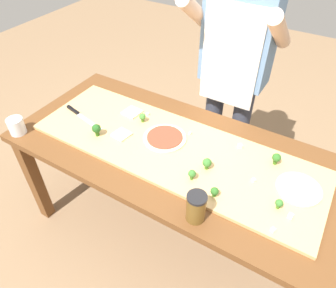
# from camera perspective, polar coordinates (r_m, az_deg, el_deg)

# --- Properties ---
(ground_plane) EXTENTS (8.00, 8.00, 0.00)m
(ground_plane) POSITION_cam_1_polar(r_m,az_deg,el_deg) (2.28, 1.42, -15.28)
(ground_plane) COLOR #896B4C
(prep_table) EXTENTS (1.87, 0.83, 0.76)m
(prep_table) POSITION_cam_1_polar(r_m,az_deg,el_deg) (1.76, 1.78, -3.33)
(prep_table) COLOR brown
(prep_table) RESTS_ON ground
(cutting_board) EXTENTS (1.59, 0.53, 0.02)m
(cutting_board) POSITION_cam_1_polar(r_m,az_deg,el_deg) (1.69, 1.00, -0.86)
(cutting_board) COLOR tan
(cutting_board) RESTS_ON prep_table
(chefs_knife) EXTENTS (0.33, 0.09, 0.02)m
(chefs_knife) POSITION_cam_1_polar(r_m,az_deg,el_deg) (1.98, -15.82, 5.20)
(chefs_knife) COLOR #B7BABF
(chefs_knife) RESTS_ON cutting_board
(pizza_whole_white_garlic) EXTENTS (0.21, 0.21, 0.02)m
(pizza_whole_white_garlic) POSITION_cam_1_polar(r_m,az_deg,el_deg) (1.60, 22.58, -7.46)
(pizza_whole_white_garlic) COLOR beige
(pizza_whole_white_garlic) RESTS_ON cutting_board
(pizza_whole_tomato_red) EXTENTS (0.24, 0.24, 0.02)m
(pizza_whole_tomato_red) POSITION_cam_1_polar(r_m,az_deg,el_deg) (1.74, -0.59, 1.14)
(pizza_whole_tomato_red) COLOR beige
(pizza_whole_tomato_red) RESTS_ON cutting_board
(pizza_slice_near_left) EXTENTS (0.11, 0.11, 0.01)m
(pizza_slice_near_left) POSITION_cam_1_polar(r_m,az_deg,el_deg) (1.94, -6.53, 5.70)
(pizza_slice_near_left) COLOR beige
(pizza_slice_near_left) RESTS_ON cutting_board
(pizza_slice_near_right) EXTENTS (0.10, 0.10, 0.01)m
(pizza_slice_near_right) POSITION_cam_1_polar(r_m,az_deg,el_deg) (1.78, -8.41, 1.70)
(pizza_slice_near_right) COLOR beige
(pizza_slice_near_right) RESTS_ON cutting_board
(broccoli_floret_front_left) EXTENTS (0.03, 0.03, 0.05)m
(broccoli_floret_front_left) POSITION_cam_1_polar(r_m,az_deg,el_deg) (1.48, 19.46, -10.09)
(broccoli_floret_front_left) COLOR #3F7220
(broccoli_floret_front_left) RESTS_ON cutting_board
(broccoli_floret_front_mid) EXTENTS (0.05, 0.05, 0.07)m
(broccoli_floret_front_mid) POSITION_cam_1_polar(r_m,az_deg,el_deg) (1.78, -12.81, 2.66)
(broccoli_floret_front_mid) COLOR #2C5915
(broccoli_floret_front_mid) RESTS_ON cutting_board
(broccoli_floret_back_mid) EXTENTS (0.05, 0.05, 0.06)m
(broccoli_floret_back_mid) POSITION_cam_1_polar(r_m,az_deg,el_deg) (1.56, 7.07, -3.44)
(broccoli_floret_back_mid) COLOR #3F7220
(broccoli_floret_back_mid) RESTS_ON cutting_board
(broccoli_floret_front_right) EXTENTS (0.04, 0.04, 0.06)m
(broccoli_floret_front_right) POSITION_cam_1_polar(r_m,az_deg,el_deg) (1.66, 19.02, -2.41)
(broccoli_floret_front_right) COLOR #366618
(broccoli_floret_front_right) RESTS_ON cutting_board
(broccoli_floret_center_right) EXTENTS (0.04, 0.04, 0.06)m
(broccoli_floret_center_right) POSITION_cam_1_polar(r_m,az_deg,el_deg) (1.51, 4.37, -5.44)
(broccoli_floret_center_right) COLOR #3F7220
(broccoli_floret_center_right) RESTS_ON cutting_board
(broccoli_floret_back_right) EXTENTS (0.04, 0.04, 0.05)m
(broccoli_floret_back_right) POSITION_cam_1_polar(r_m,az_deg,el_deg) (1.45, 8.42, -8.51)
(broccoli_floret_back_right) COLOR #366618
(broccoli_floret_back_right) RESTS_ON cutting_board
(broccoli_floret_center_left) EXTENTS (0.04, 0.04, 0.06)m
(broccoli_floret_center_left) POSITION_cam_1_polar(r_m,az_deg,el_deg) (1.85, -4.64, 4.89)
(broccoli_floret_center_left) COLOR #487A23
(broccoli_floret_center_left) RESTS_ON cutting_board
(cheese_crumble_a) EXTENTS (0.02, 0.02, 0.02)m
(cheese_crumble_a) POSITION_cam_1_polar(r_m,az_deg,el_deg) (1.48, 21.27, -12.05)
(cheese_crumble_a) COLOR white
(cheese_crumble_a) RESTS_ON cutting_board
(cheese_crumble_b) EXTENTS (0.02, 0.02, 0.02)m
(cheese_crumble_b) POSITION_cam_1_polar(r_m,az_deg,el_deg) (1.56, 15.19, -6.37)
(cheese_crumble_b) COLOR white
(cheese_crumble_b) RESTS_ON cutting_board
(cheese_crumble_c) EXTENTS (0.02, 0.02, 0.02)m
(cheese_crumble_c) POSITION_cam_1_polar(r_m,az_deg,el_deg) (1.91, -3.74, 5.39)
(cheese_crumble_c) COLOR white
(cheese_crumble_c) RESTS_ON cutting_board
(cheese_crumble_d) EXTENTS (0.03, 0.03, 0.02)m
(cheese_crumble_d) POSITION_cam_1_polar(r_m,az_deg,el_deg) (1.72, 12.90, -0.37)
(cheese_crumble_d) COLOR silver
(cheese_crumble_d) RESTS_ON cutting_board
(cheese_crumble_e) EXTENTS (0.02, 0.02, 0.02)m
(cheese_crumble_e) POSITION_cam_1_polar(r_m,az_deg,el_deg) (1.41, 18.45, -14.52)
(cheese_crumble_e) COLOR white
(cheese_crumble_e) RESTS_ON cutting_board
(cheese_crumble_f) EXTENTS (0.01, 0.01, 0.01)m
(cheese_crumble_f) POSITION_cam_1_polar(r_m,az_deg,el_deg) (1.77, 4.09, 1.93)
(cheese_crumble_f) COLOR silver
(cheese_crumble_f) RESTS_ON cutting_board
(flour_cup) EXTENTS (0.09, 0.09, 0.09)m
(flour_cup) POSITION_cam_1_polar(r_m,az_deg,el_deg) (1.98, -25.68, 2.82)
(flour_cup) COLOR white
(flour_cup) RESTS_ON prep_table
(sauce_jar) EXTENTS (0.09, 0.09, 0.15)m
(sauce_jar) POSITION_cam_1_polar(r_m,az_deg,el_deg) (1.36, 5.11, -11.31)
(sauce_jar) COLOR brown
(sauce_jar) RESTS_ON prep_table
(cook_center) EXTENTS (0.54, 0.39, 1.67)m
(cook_center) POSITION_cam_1_polar(r_m,az_deg,el_deg) (2.01, 11.92, 13.65)
(cook_center) COLOR #333847
(cook_center) RESTS_ON ground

